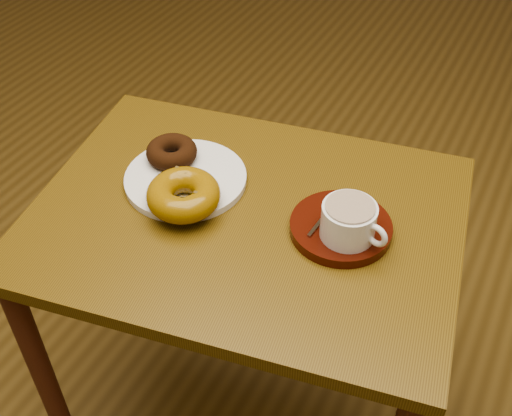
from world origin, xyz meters
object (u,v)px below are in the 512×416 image
at_px(saucer, 341,228).
at_px(coffee_cup, 349,221).
at_px(donut_plate, 186,179).
at_px(cafe_table, 246,256).

relative_size(saucer, coffee_cup, 1.46).
bearing_deg(coffee_cup, donut_plate, -167.41).
bearing_deg(saucer, cafe_table, -168.65).
height_order(donut_plate, saucer, saucer).
height_order(cafe_table, donut_plate, donut_plate).
distance_m(donut_plate, coffee_cup, 0.32).
relative_size(donut_plate, saucer, 1.30).
bearing_deg(saucer, coffee_cup, -46.19).
height_order(donut_plate, coffee_cup, coffee_cup).
height_order(saucer, coffee_cup, coffee_cup).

